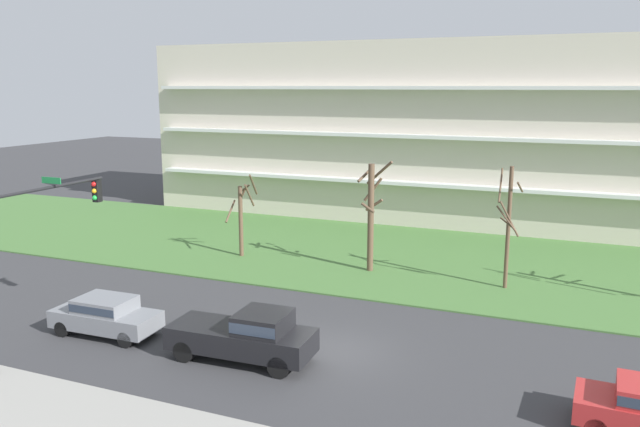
{
  "coord_description": "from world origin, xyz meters",
  "views": [
    {
      "loc": [
        8.38,
        -21.07,
        9.91
      ],
      "look_at": [
        -2.96,
        6.0,
        4.0
      ],
      "focal_mm": 35.69,
      "sensor_mm": 36.0,
      "label": 1
    }
  ],
  "objects_px": {
    "sedan_gray_near_left": "(106,314)",
    "tree_center": "(508,225)",
    "tree_left": "(371,213)",
    "pickup_black_center_right": "(247,335)",
    "traffic_signal_mast": "(29,238)",
    "tree_far_left": "(242,215)"
  },
  "relations": [
    {
      "from": "sedan_gray_near_left",
      "to": "pickup_black_center_right",
      "type": "height_order",
      "value": "pickup_black_center_right"
    },
    {
      "from": "pickup_black_center_right",
      "to": "traffic_signal_mast",
      "type": "relative_size",
      "value": 0.83
    },
    {
      "from": "sedan_gray_near_left",
      "to": "tree_center",
      "type": "bearing_deg",
      "value": 39.2
    },
    {
      "from": "tree_left",
      "to": "sedan_gray_near_left",
      "type": "relative_size",
      "value": 1.36
    },
    {
      "from": "tree_left",
      "to": "tree_center",
      "type": "distance_m",
      "value": 7.14
    },
    {
      "from": "tree_left",
      "to": "pickup_black_center_right",
      "type": "height_order",
      "value": "tree_left"
    },
    {
      "from": "tree_far_left",
      "to": "pickup_black_center_right",
      "type": "relative_size",
      "value": 0.92
    },
    {
      "from": "sedan_gray_near_left",
      "to": "traffic_signal_mast",
      "type": "relative_size",
      "value": 0.67
    },
    {
      "from": "tree_center",
      "to": "traffic_signal_mast",
      "type": "xyz_separation_m",
      "value": [
        -15.04,
        -14.9,
        1.26
      ]
    },
    {
      "from": "tree_left",
      "to": "sedan_gray_near_left",
      "type": "xyz_separation_m",
      "value": [
        -7.03,
        -12.68,
        -2.38
      ]
    },
    {
      "from": "sedan_gray_near_left",
      "to": "traffic_signal_mast",
      "type": "height_order",
      "value": "traffic_signal_mast"
    },
    {
      "from": "pickup_black_center_right",
      "to": "tree_far_left",
      "type": "bearing_deg",
      "value": 117.68
    },
    {
      "from": "tree_left",
      "to": "tree_far_left",
      "type": "bearing_deg",
      "value": -179.5
    },
    {
      "from": "tree_center",
      "to": "tree_far_left",
      "type": "bearing_deg",
      "value": 178.75
    },
    {
      "from": "tree_far_left",
      "to": "tree_center",
      "type": "relative_size",
      "value": 0.82
    },
    {
      "from": "tree_center",
      "to": "sedan_gray_near_left",
      "type": "height_order",
      "value": "tree_center"
    },
    {
      "from": "tree_far_left",
      "to": "traffic_signal_mast",
      "type": "height_order",
      "value": "traffic_signal_mast"
    },
    {
      "from": "tree_center",
      "to": "pickup_black_center_right",
      "type": "xyz_separation_m",
      "value": [
        -7.67,
        -12.28,
        -2.28
      ]
    },
    {
      "from": "traffic_signal_mast",
      "to": "tree_center",
      "type": "bearing_deg",
      "value": 44.74
    },
    {
      "from": "pickup_black_center_right",
      "to": "tree_center",
      "type": "bearing_deg",
      "value": 55.48
    },
    {
      "from": "tree_far_left",
      "to": "pickup_black_center_right",
      "type": "xyz_separation_m",
      "value": [
        7.34,
        -12.6,
        -1.52
      ]
    },
    {
      "from": "tree_far_left",
      "to": "traffic_signal_mast",
      "type": "distance_m",
      "value": 15.36
    }
  ]
}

